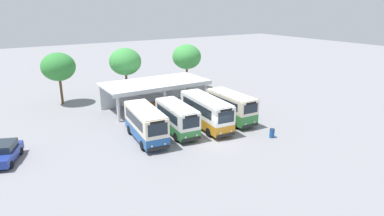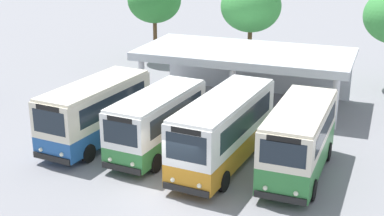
{
  "view_description": "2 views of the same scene",
  "coord_description": "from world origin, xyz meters",
  "px_view_note": "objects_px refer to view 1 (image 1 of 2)",
  "views": [
    {
      "loc": [
        -17.51,
        -23.17,
        12.51
      ],
      "look_at": [
        0.6,
        5.94,
        1.67
      ],
      "focal_mm": 30.57,
      "sensor_mm": 36.0,
      "label": 1
    },
    {
      "loc": [
        7.73,
        -17.96,
        10.65
      ],
      "look_at": [
        -1.5,
        6.42,
        1.65
      ],
      "focal_mm": 49.86,
      "sensor_mm": 36.0,
      "label": 2
    }
  ],
  "objects_px": {
    "city_bus_fourth_amber": "(231,106)",
    "city_bus_middle_cream": "(206,111)",
    "waiting_chair_fourth_seat": "(166,103)",
    "city_bus_nearest_orange": "(145,123)",
    "waiting_chair_middle_seat": "(160,104)",
    "city_bus_second_in_row": "(177,117)",
    "litter_bin_apron": "(272,133)",
    "parked_car_flank": "(5,152)",
    "waiting_chair_second_from_end": "(155,105)",
    "waiting_chair_end_by_column": "(150,105)"
  },
  "relations": [
    {
      "from": "city_bus_fourth_amber",
      "to": "city_bus_middle_cream",
      "type": "bearing_deg",
      "value": -178.18
    },
    {
      "from": "city_bus_middle_cream",
      "to": "waiting_chair_fourth_seat",
      "type": "relative_size",
      "value": 9.43
    },
    {
      "from": "city_bus_nearest_orange",
      "to": "city_bus_middle_cream",
      "type": "relative_size",
      "value": 0.89
    },
    {
      "from": "city_bus_middle_cream",
      "to": "waiting_chair_middle_seat",
      "type": "xyz_separation_m",
      "value": [
        -0.99,
        8.81,
        -1.29
      ]
    },
    {
      "from": "city_bus_second_in_row",
      "to": "litter_bin_apron",
      "type": "distance_m",
      "value": 9.56
    },
    {
      "from": "city_bus_nearest_orange",
      "to": "litter_bin_apron",
      "type": "distance_m",
      "value": 12.41
    },
    {
      "from": "city_bus_middle_cream",
      "to": "waiting_chair_middle_seat",
      "type": "bearing_deg",
      "value": 96.38
    },
    {
      "from": "parked_car_flank",
      "to": "litter_bin_apron",
      "type": "xyz_separation_m",
      "value": [
        22.63,
        -7.96,
        -0.37
      ]
    },
    {
      "from": "city_bus_nearest_orange",
      "to": "waiting_chair_fourth_seat",
      "type": "xyz_separation_m",
      "value": [
        6.59,
        8.59,
        -1.24
      ]
    },
    {
      "from": "waiting_chair_second_from_end",
      "to": "waiting_chair_middle_seat",
      "type": "height_order",
      "value": "same"
    },
    {
      "from": "city_bus_second_in_row",
      "to": "waiting_chair_middle_seat",
      "type": "relative_size",
      "value": 7.84
    },
    {
      "from": "city_bus_second_in_row",
      "to": "city_bus_middle_cream",
      "type": "relative_size",
      "value": 0.83
    },
    {
      "from": "city_bus_nearest_orange",
      "to": "waiting_chair_fourth_seat",
      "type": "bearing_deg",
      "value": 52.48
    },
    {
      "from": "city_bus_second_in_row",
      "to": "city_bus_fourth_amber",
      "type": "distance_m",
      "value": 6.85
    },
    {
      "from": "waiting_chair_end_by_column",
      "to": "litter_bin_apron",
      "type": "bearing_deg",
      "value": -66.48
    },
    {
      "from": "waiting_chair_end_by_column",
      "to": "waiting_chair_second_from_end",
      "type": "distance_m",
      "value": 0.73
    },
    {
      "from": "city_bus_second_in_row",
      "to": "waiting_chair_middle_seat",
      "type": "bearing_deg",
      "value": 74.24
    },
    {
      "from": "waiting_chair_second_from_end",
      "to": "city_bus_fourth_amber",
      "type": "bearing_deg",
      "value": -59.5
    },
    {
      "from": "city_bus_fourth_amber",
      "to": "litter_bin_apron",
      "type": "xyz_separation_m",
      "value": [
        0.51,
        -5.92,
        -1.32
      ]
    },
    {
      "from": "waiting_chair_second_from_end",
      "to": "waiting_chair_fourth_seat",
      "type": "height_order",
      "value": "same"
    },
    {
      "from": "waiting_chair_second_from_end",
      "to": "litter_bin_apron",
      "type": "relative_size",
      "value": 0.96
    },
    {
      "from": "city_bus_second_in_row",
      "to": "waiting_chair_second_from_end",
      "type": "bearing_deg",
      "value": 78.87
    },
    {
      "from": "waiting_chair_end_by_column",
      "to": "waiting_chair_fourth_seat",
      "type": "relative_size",
      "value": 1.0
    },
    {
      "from": "city_bus_middle_cream",
      "to": "parked_car_flank",
      "type": "relative_size",
      "value": 1.77
    },
    {
      "from": "city_bus_second_in_row",
      "to": "city_bus_fourth_amber",
      "type": "height_order",
      "value": "city_bus_fourth_amber"
    },
    {
      "from": "waiting_chair_middle_seat",
      "to": "parked_car_flank",
      "type": "bearing_deg",
      "value": -159.38
    },
    {
      "from": "waiting_chair_end_by_column",
      "to": "waiting_chair_fourth_seat",
      "type": "bearing_deg",
      "value": -1.68
    },
    {
      "from": "city_bus_nearest_orange",
      "to": "waiting_chair_end_by_column",
      "type": "height_order",
      "value": "city_bus_nearest_orange"
    },
    {
      "from": "city_bus_fourth_amber",
      "to": "litter_bin_apron",
      "type": "distance_m",
      "value": 6.09
    },
    {
      "from": "waiting_chair_second_from_end",
      "to": "litter_bin_apron",
      "type": "xyz_separation_m",
      "value": [
        5.65,
        -14.65,
        -0.07
      ]
    },
    {
      "from": "waiting_chair_end_by_column",
      "to": "parked_car_flank",
      "type": "bearing_deg",
      "value": -157.57
    },
    {
      "from": "waiting_chair_middle_seat",
      "to": "litter_bin_apron",
      "type": "distance_m",
      "value": 15.43
    },
    {
      "from": "parked_car_flank",
      "to": "city_bus_fourth_amber",
      "type": "bearing_deg",
      "value": -5.26
    },
    {
      "from": "city_bus_nearest_orange",
      "to": "city_bus_fourth_amber",
      "type": "relative_size",
      "value": 1.05
    },
    {
      "from": "waiting_chair_middle_seat",
      "to": "litter_bin_apron",
      "type": "relative_size",
      "value": 0.96
    },
    {
      "from": "waiting_chair_middle_seat",
      "to": "waiting_chair_fourth_seat",
      "type": "bearing_deg",
      "value": -1.74
    },
    {
      "from": "city_bus_nearest_orange",
      "to": "city_bus_fourth_amber",
      "type": "bearing_deg",
      "value": -0.52
    },
    {
      "from": "city_bus_second_in_row",
      "to": "waiting_chair_second_from_end",
      "type": "distance_m",
      "value": 8.9
    },
    {
      "from": "city_bus_second_in_row",
      "to": "waiting_chair_fourth_seat",
      "type": "xyz_separation_m",
      "value": [
        3.17,
        8.61,
        -1.16
      ]
    },
    {
      "from": "waiting_chair_second_from_end",
      "to": "litter_bin_apron",
      "type": "height_order",
      "value": "litter_bin_apron"
    },
    {
      "from": "city_bus_nearest_orange",
      "to": "city_bus_second_in_row",
      "type": "height_order",
      "value": "city_bus_nearest_orange"
    },
    {
      "from": "waiting_chair_second_from_end",
      "to": "litter_bin_apron",
      "type": "bearing_deg",
      "value": -68.91
    },
    {
      "from": "city_bus_nearest_orange",
      "to": "city_bus_second_in_row",
      "type": "distance_m",
      "value": 3.42
    },
    {
      "from": "city_bus_fourth_amber",
      "to": "waiting_chair_fourth_seat",
      "type": "bearing_deg",
      "value": 112.95
    },
    {
      "from": "city_bus_middle_cream",
      "to": "litter_bin_apron",
      "type": "relative_size",
      "value": 9.02
    },
    {
      "from": "city_bus_fourth_amber",
      "to": "parked_car_flank",
      "type": "height_order",
      "value": "city_bus_fourth_amber"
    },
    {
      "from": "waiting_chair_fourth_seat",
      "to": "litter_bin_apron",
      "type": "height_order",
      "value": "litter_bin_apron"
    },
    {
      "from": "city_bus_nearest_orange",
      "to": "city_bus_fourth_amber",
      "type": "xyz_separation_m",
      "value": [
        10.27,
        -0.09,
        0.01
      ]
    },
    {
      "from": "waiting_chair_middle_seat",
      "to": "waiting_chair_fourth_seat",
      "type": "distance_m",
      "value": 0.73
    },
    {
      "from": "waiting_chair_second_from_end",
      "to": "waiting_chair_fourth_seat",
      "type": "bearing_deg",
      "value": -2.01
    }
  ]
}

